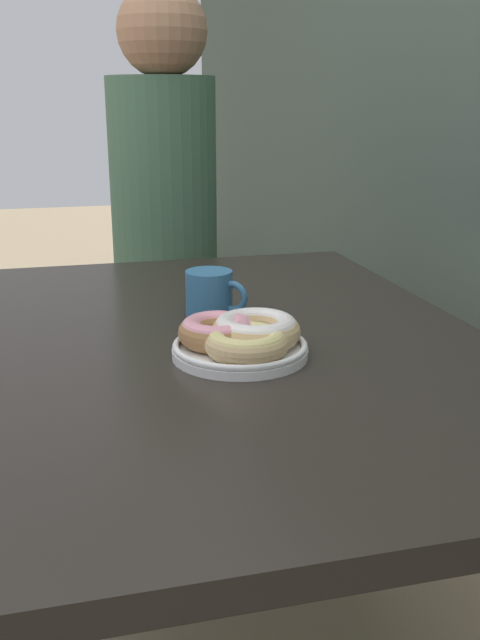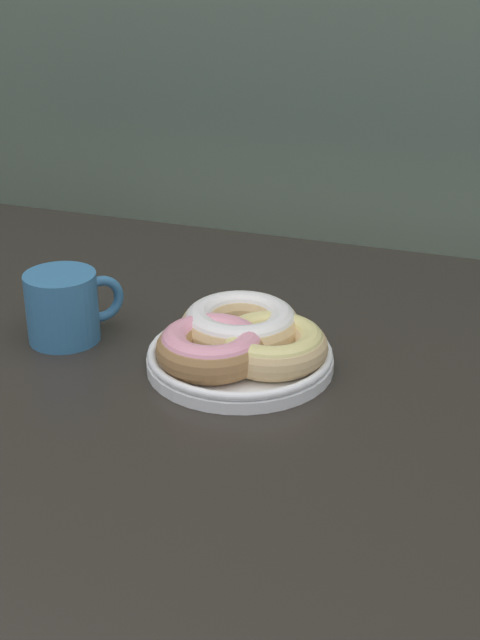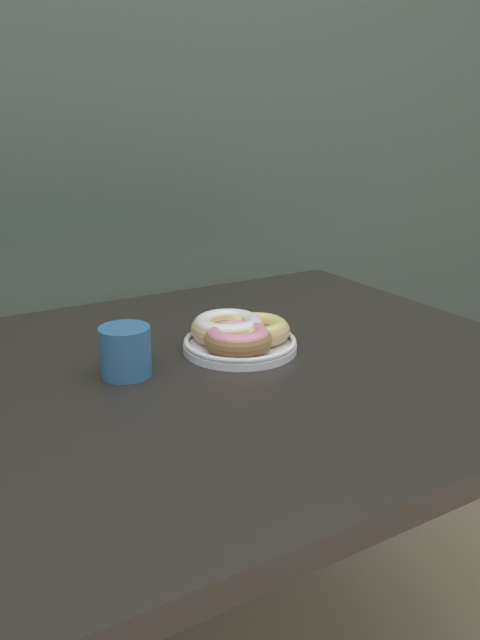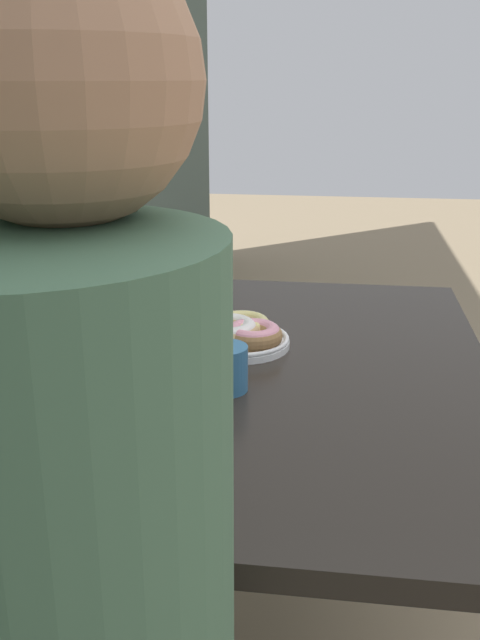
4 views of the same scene
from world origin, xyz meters
TOP-DOWN VIEW (x-y plane):
  - dining_table at (0.00, 0.30)m, footprint 1.25×0.96m
  - donut_plate at (0.10, 0.34)m, footprint 0.23×0.22m
  - coffee_mug at (-0.13, 0.34)m, footprint 0.10×0.11m

SIDE VIEW (x-z plane):
  - dining_table at x=0.00m, z-range 0.31..1.07m
  - donut_plate at x=0.10m, z-range 0.76..0.83m
  - coffee_mug at x=-0.13m, z-range 0.76..0.85m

